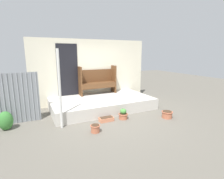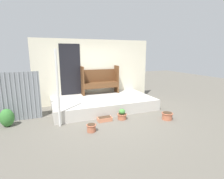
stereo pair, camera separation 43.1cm
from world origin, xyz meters
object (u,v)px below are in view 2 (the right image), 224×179
(flower_pot_right, at_px, (167,116))
(planter_box_rect, at_px, (105,119))
(shrub_by_fence, at_px, (7,118))
(bench, at_px, (100,80))
(flower_pot_left, at_px, (91,128))
(flower_pot_middle, at_px, (122,115))
(support_post, at_px, (58,89))

(flower_pot_right, xyz_separation_m, planter_box_rect, (-1.88, 0.60, -0.06))
(shrub_by_fence, bearing_deg, bench, 23.11)
(flower_pot_right, distance_m, planter_box_rect, 1.98)
(bench, bearing_deg, flower_pot_left, -112.37)
(flower_pot_middle, distance_m, shrub_by_fence, 3.35)
(flower_pot_middle, height_order, shrub_by_fence, shrub_by_fence)
(bench, bearing_deg, flower_pot_right, -61.89)
(flower_pot_left, distance_m, flower_pot_right, 2.46)
(flower_pot_middle, xyz_separation_m, flower_pot_right, (1.32, -0.54, -0.03))
(bench, relative_size, flower_pot_left, 5.67)
(planter_box_rect, bearing_deg, flower_pot_right, -17.84)
(flower_pot_left, relative_size, flower_pot_middle, 0.80)
(flower_pot_right, distance_m, shrub_by_fence, 4.76)
(support_post, height_order, flower_pot_left, support_post)
(bench, relative_size, shrub_by_fence, 2.91)
(flower_pot_middle, distance_m, planter_box_rect, 0.57)
(bench, relative_size, flower_pot_middle, 4.51)
(support_post, relative_size, flower_pot_middle, 6.44)
(planter_box_rect, xyz_separation_m, shrub_by_fence, (-2.71, 0.64, 0.20))
(bench, xyz_separation_m, flower_pot_right, (1.37, -2.61, -0.85))
(support_post, distance_m, flower_pot_right, 3.41)
(flower_pot_right, relative_size, shrub_by_fence, 0.69)
(flower_pot_middle, bearing_deg, flower_pot_left, -155.87)
(support_post, height_order, shrub_by_fence, support_post)
(support_post, xyz_separation_m, flower_pot_right, (3.20, -0.71, -0.97))
(flower_pot_middle, height_order, planter_box_rect, flower_pot_middle)
(bench, distance_m, flower_pot_right, 3.07)
(flower_pot_middle, bearing_deg, planter_box_rect, 173.68)
(support_post, distance_m, flower_pot_left, 1.40)
(flower_pot_right, bearing_deg, flower_pot_left, 179.21)
(flower_pot_middle, bearing_deg, shrub_by_fence, 167.95)
(flower_pot_left, relative_size, planter_box_rect, 0.61)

